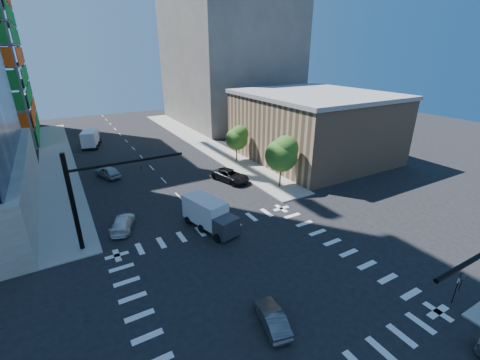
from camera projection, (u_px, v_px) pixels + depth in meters
ground at (258, 280)px, 25.23m from camera, size 160.00×160.00×0.00m
road_markings at (258, 280)px, 25.23m from camera, size 20.00×20.00×0.01m
sidewalk_ne at (200, 141)px, 63.05m from camera, size 5.00×60.00×0.15m
sidewalk_nw at (57, 162)px, 51.45m from camera, size 5.00×60.00×0.15m
commercial_building at (313, 125)px, 52.45m from camera, size 20.50×22.50×10.60m
bg_building_ne at (228, 62)px, 76.55m from camera, size 24.00×30.00×28.00m
signal_mast_nw at (90, 191)px, 27.73m from camera, size 10.20×0.40×9.00m
tree_south at (283, 153)px, 40.46m from camera, size 4.16×4.16×6.82m
tree_north at (238, 137)px, 50.48m from camera, size 3.54×3.52×5.78m
no_parking_sign at (456, 287)px, 22.46m from camera, size 0.30×0.06×2.20m
car_nb_far at (230, 176)px, 43.96m from camera, size 4.15×6.22×1.59m
car_sb_near at (123, 223)px, 32.22m from camera, size 3.49×4.98×1.34m
car_sb_mid at (108, 172)px, 45.33m from camera, size 3.32×5.06×1.60m
car_sb_cross at (272, 318)px, 20.89m from camera, size 2.17×4.04×1.26m
box_truck_near at (211, 217)px, 31.91m from camera, size 3.83×6.24×3.05m
box_truck_far at (91, 139)px, 59.60m from camera, size 4.03×6.44×3.14m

